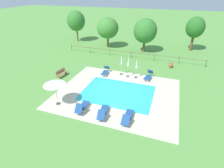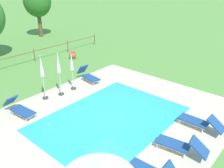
{
  "view_description": "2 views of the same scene",
  "coord_description": "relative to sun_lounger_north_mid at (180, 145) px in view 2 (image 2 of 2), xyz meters",
  "views": [
    {
      "loc": [
        4.28,
        -13.93,
        9.21
      ],
      "look_at": [
        -0.76,
        0.5,
        0.6
      ],
      "focal_mm": 27.45,
      "sensor_mm": 36.0,
      "label": 1
    },
    {
      "loc": [
        -7.47,
        -6.58,
        6.43
      ],
      "look_at": [
        1.99,
        1.6,
        0.68
      ],
      "focal_mm": 38.74,
      "sensor_mm": 36.0,
      "label": 2
    }
  ],
  "objects": [
    {
      "name": "terracotta_urn_near_fence",
      "position": [
        4.79,
        11.88,
        -0.01
      ],
      "size": [
        0.57,
        0.57,
        0.67
      ],
      "color": "#A85B38",
      "rests_on": "ground"
    },
    {
      "name": "patio_umbrella_closed_row_west",
      "position": [
        -0.77,
        7.79,
        1.26
      ],
      "size": [
        0.32,
        0.32,
        2.54
      ],
      "color": "#383838",
      "rests_on": "ground"
    },
    {
      "name": "patio_umbrella_closed_row_mid_west",
      "position": [
        0.11,
        7.5,
        1.24
      ],
      "size": [
        0.32,
        0.32,
        2.53
      ],
      "color": "#383838",
      "rests_on": "ground"
    },
    {
      "name": "sun_lounger_south_near_corner",
      "position": [
        -2.62,
        7.27,
        0.01
      ],
      "size": [
        0.76,
        1.98,
        0.92
      ],
      "color": "navy",
      "rests_on": "ground"
    },
    {
      "name": "sun_lounger_north_mid",
      "position": [
        0.0,
        0.0,
        0.0
      ],
      "size": [
        0.88,
        2.06,
        0.84
      ],
      "color": "navy",
      "rests_on": "ground"
    },
    {
      "name": "sun_lounger_north_far",
      "position": [
        2.51,
        7.7,
        0.02
      ],
      "size": [
        0.87,
        1.93,
        0.98
      ],
      "color": "navy",
      "rests_on": "ground"
    },
    {
      "name": "pool_coping_rim",
      "position": [
        0.06,
        3.67,
        -0.36
      ],
      "size": [
        7.5,
        5.54,
        0.01
      ],
      "color": "beige",
      "rests_on": "ground"
    },
    {
      "name": "ground_plane",
      "position": [
        0.06,
        3.67,
        -0.37
      ],
      "size": [
        160.0,
        160.0,
        0.0
      ],
      "primitive_type": "plane",
      "color": "#599342"
    },
    {
      "name": "swimming_pool_water",
      "position": [
        0.06,
        3.67,
        -0.37
      ],
      "size": [
        7.02,
        5.06,
        0.01
      ],
      "primitive_type": "cube",
      "color": "#2DB7C6",
      "rests_on": "ground"
    },
    {
      "name": "patio_umbrella_closed_row_mid_east",
      "position": [
        1.08,
        7.54,
        1.1
      ],
      "size": [
        0.32,
        0.32,
        2.34
      ],
      "color": "#383838",
      "rests_on": "ground"
    },
    {
      "name": "tree_west_mid",
      "position": [
        7.59,
        20.46,
        3.35
      ],
      "size": [
        2.87,
        2.87,
        5.38
      ],
      "color": "brown",
      "rests_on": "ground"
    },
    {
      "name": "sun_lounger_north_end",
      "position": [
        2.06,
        0.07,
        -0.0
      ],
      "size": [
        0.61,
        2.02,
        0.82
      ],
      "color": "navy",
      "rests_on": "ground"
    },
    {
      "name": "pool_deck_paving",
      "position": [
        0.06,
        3.67,
        -0.37
      ],
      "size": [
        11.78,
        9.83,
        0.01
      ],
      "primitive_type": "cube",
      "color": "beige",
      "rests_on": "ground"
    }
  ]
}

